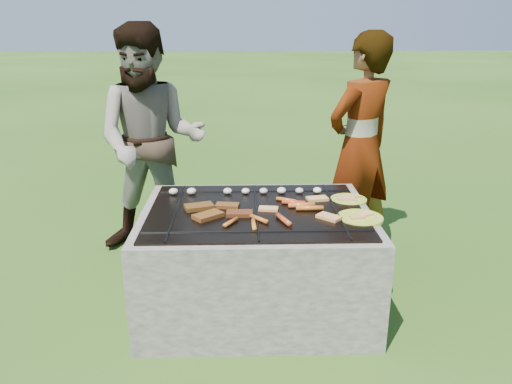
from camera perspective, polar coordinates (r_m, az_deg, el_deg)
lawn at (r=3.09m, az=0.03°, el=-12.69°), size 60.00×60.00×0.00m
fire_pit at (r=2.95m, az=0.03°, el=-8.02°), size 1.30×1.00×0.62m
mushrooms at (r=3.08m, az=-1.21°, el=0.13°), size 0.94×0.06×0.04m
pork_slabs at (r=2.79m, az=-4.64°, el=-2.13°), size 0.39×0.29×0.02m
sausages at (r=2.76m, az=3.20°, el=-2.24°), size 0.56×0.48×0.03m
bread_on_grate at (r=2.84m, az=6.16°, el=-1.83°), size 0.45×0.42×0.02m
plate_far at (r=3.04m, az=10.53°, el=-0.83°), size 0.26×0.26×0.03m
plate_near at (r=2.77m, az=11.80°, el=-2.90°), size 0.31×0.31×0.03m
cook at (r=3.61m, az=11.83°, el=5.10°), size 0.69×0.64×1.57m
bystander at (r=3.63m, az=-11.89°, el=5.62°), size 0.80×0.62×1.63m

